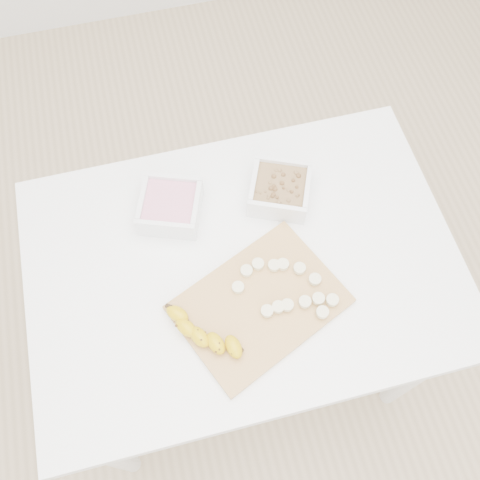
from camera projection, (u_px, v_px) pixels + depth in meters
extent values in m
plane|color=#C6AD89|center=(242.00, 346.00, 1.91)|extent=(3.50, 3.50, 0.00)
cube|color=white|center=(243.00, 266.00, 1.26)|extent=(1.00, 0.70, 0.04)
cylinder|color=white|center=(110.00, 456.00, 1.42)|extent=(0.05, 0.05, 0.71)
cylinder|color=white|center=(417.00, 374.00, 1.52)|extent=(0.05, 0.05, 0.71)
cylinder|color=white|center=(83.00, 262.00, 1.67)|extent=(0.05, 0.05, 0.71)
cylinder|color=white|center=(350.00, 203.00, 1.76)|extent=(0.05, 0.05, 0.71)
cube|color=white|center=(170.00, 206.00, 1.27)|extent=(0.18, 0.18, 0.06)
cube|color=pink|center=(170.00, 206.00, 1.27)|extent=(0.15, 0.15, 0.04)
cube|color=white|center=(280.00, 190.00, 1.29)|extent=(0.18, 0.18, 0.06)
cube|color=brown|center=(280.00, 189.00, 1.29)|extent=(0.15, 0.15, 0.04)
cube|color=tan|center=(259.00, 304.00, 1.19)|extent=(0.42, 0.37, 0.01)
cylinder|color=beige|center=(238.00, 288.00, 1.19)|extent=(0.03, 0.03, 0.01)
cylinder|color=beige|center=(247.00, 271.00, 1.21)|extent=(0.03, 0.03, 0.01)
cylinder|color=beige|center=(258.00, 264.00, 1.21)|extent=(0.03, 0.03, 0.01)
cylinder|color=beige|center=(274.00, 266.00, 1.21)|extent=(0.03, 0.03, 0.01)
cylinder|color=beige|center=(283.00, 264.00, 1.21)|extent=(0.03, 0.03, 0.01)
cylinder|color=beige|center=(299.00, 268.00, 1.21)|extent=(0.03, 0.03, 0.01)
cylinder|color=beige|center=(315.00, 279.00, 1.20)|extent=(0.03, 0.03, 0.01)
cylinder|color=beige|center=(267.00, 311.00, 1.16)|extent=(0.03, 0.03, 0.01)
cylinder|color=beige|center=(278.00, 307.00, 1.17)|extent=(0.03, 0.03, 0.01)
cylinder|color=beige|center=(287.00, 305.00, 1.17)|extent=(0.03, 0.03, 0.01)
cylinder|color=beige|center=(305.00, 302.00, 1.17)|extent=(0.03, 0.03, 0.01)
cylinder|color=beige|center=(318.00, 299.00, 1.17)|extent=(0.03, 0.03, 0.01)
cylinder|color=beige|center=(332.00, 300.00, 1.17)|extent=(0.03, 0.03, 0.01)
cylinder|color=beige|center=(322.00, 312.00, 1.16)|extent=(0.03, 0.03, 0.01)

